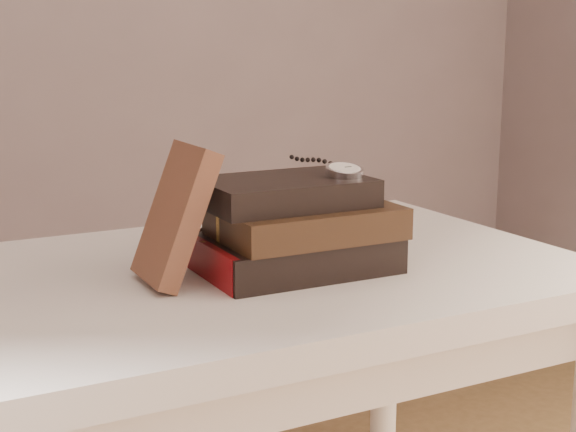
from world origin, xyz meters
TOP-DOWN VIEW (x-y plane):
  - table at (0.00, 0.35)m, footprint 1.00×0.60m
  - book_stack at (0.09, 0.30)m, footprint 0.26×0.18m
  - journal at (-0.07, 0.32)m, footprint 0.09×0.11m
  - pocket_watch at (0.16, 0.29)m, footprint 0.05×0.15m
  - eyeglasses at (0.01, 0.39)m, footprint 0.10×0.12m

SIDE VIEW (x-z plane):
  - table at x=0.00m, z-range 0.28..1.03m
  - book_stack at x=0.09m, z-range 0.75..0.87m
  - eyeglasses at x=0.01m, z-range 0.80..0.85m
  - journal at x=-0.07m, z-range 0.75..0.93m
  - pocket_watch at x=0.16m, z-range 0.87..0.89m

